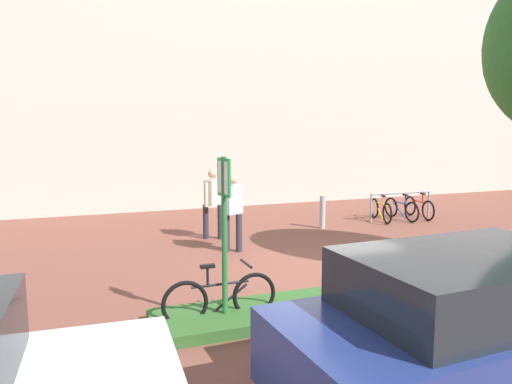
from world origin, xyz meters
TOP-DOWN VIEW (x-y plane):
  - ground_plane at (0.00, 0.00)m, footprint 60.00×60.00m
  - building_facade at (0.00, 8.34)m, footprint 28.00×1.20m
  - planter_strip at (0.10, -1.95)m, footprint 7.00×1.10m
  - parking_sign_post at (-2.38, -1.95)m, footprint 0.08×0.36m
  - bike_at_sign at (-2.41, -1.84)m, footprint 1.68×0.42m
  - bike_rack_cluster at (4.80, 3.69)m, footprint 2.11×1.60m
  - bollard_steel at (2.01, 3.37)m, footprint 0.16×0.16m
  - person_casual_tan at (-1.04, 1.85)m, footprint 0.56×0.38m
  - person_shirt_white at (-1.12, 3.20)m, footprint 0.50×0.43m
  - car_navy_sedan at (-0.55, -4.66)m, footprint 4.38×2.18m

SIDE VIEW (x-z plane):
  - ground_plane at x=0.00m, z-range 0.00..0.00m
  - planter_strip at x=0.10m, z-range 0.00..0.16m
  - bike_rack_cluster at x=4.80m, z-range -0.07..0.76m
  - bike_at_sign at x=-2.41m, z-range -0.08..0.78m
  - bollard_steel at x=2.01m, z-range 0.00..0.90m
  - car_navy_sedan at x=-0.55m, z-range -0.01..1.53m
  - person_casual_tan at x=-1.04m, z-range 0.12..1.84m
  - person_shirt_white at x=-1.12m, z-range 0.12..1.84m
  - parking_sign_post at x=-2.38m, z-range 0.37..2.71m
  - building_facade at x=0.00m, z-range 0.00..10.00m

